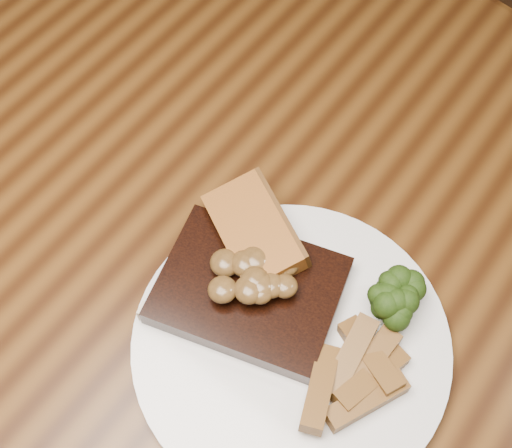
{
  "coord_description": "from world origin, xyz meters",
  "views": [
    {
      "loc": [
        0.21,
        -0.27,
        1.36
      ],
      "look_at": [
        0.01,
        0.01,
        0.78
      ],
      "focal_mm": 50.0,
      "sensor_mm": 36.0,
      "label": 1
    }
  ],
  "objects": [
    {
      "name": "ground",
      "position": [
        0.0,
        0.0,
        0.0
      ],
      "size": [
        4.5,
        4.5,
        0.0
      ],
      "primitive_type": "plane",
      "color": "#381F0C",
      "rests_on": "ground"
    },
    {
      "name": "broccoli_cluster",
      "position": [
        0.15,
        0.02,
        0.78
      ],
      "size": [
        0.07,
        0.07,
        0.04
      ],
      "primitive_type": null,
      "color": "#20350C",
      "rests_on": "plate"
    },
    {
      "name": "dining_table",
      "position": [
        0.0,
        0.0,
        0.66
      ],
      "size": [
        1.6,
        0.9,
        0.75
      ],
      "color": "#492A0E",
      "rests_on": "ground"
    },
    {
      "name": "mushroom_pile",
      "position": [
        0.06,
        -0.05,
        0.8
      ],
      "size": [
        0.08,
        0.08,
        0.03
      ],
      "primitive_type": null,
      "color": "brown",
      "rests_on": "steak"
    },
    {
      "name": "potato_wedges",
      "position": [
        0.17,
        -0.07,
        0.77
      ],
      "size": [
        0.1,
        0.1,
        0.02
      ],
      "primitive_type": null,
      "color": "brown",
      "rests_on": "plate"
    },
    {
      "name": "garlic_bread",
      "position": [
        0.02,
        -0.01,
        0.77
      ],
      "size": [
        0.12,
        0.1,
        0.02
      ],
      "primitive_type": "cube",
      "rotation": [
        0.0,
        0.0,
        -0.5
      ],
      "color": "#98491B",
      "rests_on": "plate"
    },
    {
      "name": "plate",
      "position": [
        0.1,
        -0.07,
        0.76
      ],
      "size": [
        0.29,
        0.29,
        0.01
      ],
      "primitive_type": "cylinder",
      "rotation": [
        0.0,
        0.0,
        -0.04
      ],
      "color": "silver",
      "rests_on": "dining_table"
    },
    {
      "name": "steak_bone",
      "position": [
        0.05,
        -0.11,
        0.77
      ],
      "size": [
        0.14,
        0.05,
        0.02
      ],
      "primitive_type": "cube",
      "rotation": [
        0.0,
        0.0,
        0.27
      ],
      "color": "beige",
      "rests_on": "plate"
    },
    {
      "name": "steak",
      "position": [
        0.05,
        -0.05,
        0.77
      ],
      "size": [
        0.18,
        0.16,
        0.02
      ],
      "primitive_type": "cube",
      "rotation": [
        0.0,
        0.0,
        0.27
      ],
      "color": "black",
      "rests_on": "plate"
    }
  ]
}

